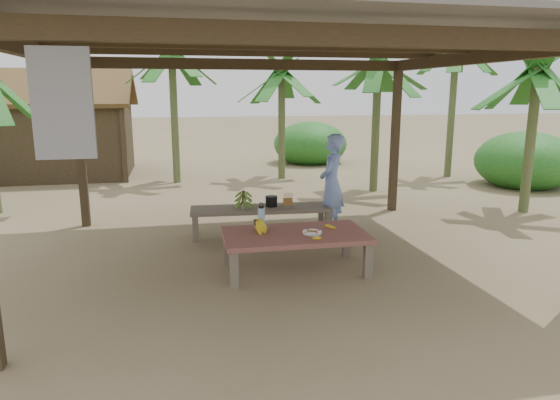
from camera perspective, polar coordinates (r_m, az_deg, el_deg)
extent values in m
plane|color=brown|center=(6.95, -0.77, -6.55)|extent=(80.00, 80.00, 0.00)
cube|color=black|center=(8.92, -21.88, 5.66)|extent=(0.13, 0.13, 2.70)
cube|color=black|center=(9.69, 13.01, 6.69)|extent=(0.13, 0.13, 2.70)
cube|color=black|center=(4.37, 5.35, 18.27)|extent=(5.80, 0.14, 0.18)
cube|color=black|center=(8.85, -3.84, 15.22)|extent=(5.80, 0.14, 0.18)
cube|color=black|center=(6.64, -26.19, 15.03)|extent=(0.14, 4.80, 0.18)
cube|color=black|center=(7.64, 20.99, 14.93)|extent=(0.14, 4.80, 0.18)
cube|color=slate|center=(6.61, -0.85, 18.17)|extent=(6.60, 5.60, 0.06)
cube|color=slate|center=(4.23, -23.60, 10.05)|extent=(0.45, 0.05, 0.85)
cube|color=brown|center=(5.87, -5.29, -7.92)|extent=(0.10, 0.10, 0.44)
cube|color=brown|center=(6.23, 10.01, -6.85)|extent=(0.10, 0.10, 0.44)
cube|color=brown|center=(6.66, -6.01, -5.45)|extent=(0.10, 0.10, 0.44)
cube|color=brown|center=(6.98, 7.57, -4.66)|extent=(0.10, 0.10, 0.44)
cube|color=maroon|center=(6.31, 1.73, -4.03)|extent=(1.82, 1.04, 0.06)
cube|color=brown|center=(7.69, -9.67, -3.29)|extent=(0.09, 0.09, 0.40)
cube|color=brown|center=(7.91, 5.43, -2.74)|extent=(0.09, 0.09, 0.40)
cube|color=brown|center=(8.14, -9.61, -2.43)|extent=(0.09, 0.09, 0.40)
cube|color=brown|center=(8.34, 4.69, -1.94)|extent=(0.09, 0.09, 0.40)
cube|color=brown|center=(7.90, -2.21, -1.03)|extent=(2.23, 0.74, 0.05)
cylinder|color=white|center=(6.26, 3.69, -3.83)|extent=(0.22, 0.22, 0.01)
cylinder|color=white|center=(6.26, 3.69, -3.69)|extent=(0.24, 0.24, 0.02)
cube|color=brown|center=(6.26, 3.69, -3.63)|extent=(0.14, 0.12, 0.02)
ellipsoid|color=yellow|center=(6.02, 4.25, -4.36)|extent=(0.16, 0.11, 0.04)
ellipsoid|color=yellow|center=(6.53, 5.76, -3.04)|extent=(0.14, 0.15, 0.04)
cylinder|color=#3F97C6|center=(6.51, -2.14, -2.05)|extent=(0.09, 0.09, 0.26)
cylinder|color=black|center=(6.47, -2.15, -0.79)|extent=(0.07, 0.07, 0.03)
torus|color=black|center=(6.47, -2.16, -0.53)|extent=(0.06, 0.01, 0.06)
cylinder|color=black|center=(7.94, -0.99, -0.17)|extent=(0.19, 0.19, 0.16)
imported|color=#7793E0|center=(8.07, 5.91, 1.90)|extent=(0.64, 0.70, 1.59)
cube|color=black|center=(14.86, -24.66, 6.37)|extent=(4.00, 3.00, 2.00)
cube|color=brown|center=(13.98, -25.90, 11.52)|extent=(4.40, 1.73, 1.00)
cube|color=brown|center=(15.63, -24.44, 11.60)|extent=(4.40, 1.73, 1.00)
cylinder|color=#596638|center=(11.54, 10.89, 8.31)|extent=(0.18, 0.18, 2.97)
cylinder|color=#596638|center=(13.04, 0.19, 8.52)|extent=(0.18, 0.18, 2.78)
cylinder|color=#596638|center=(12.71, -11.98, 9.22)|extent=(0.18, 0.18, 3.25)
cylinder|color=#596638|center=(10.39, 26.70, 5.98)|extent=(0.18, 0.18, 2.67)
cylinder|color=#596638|center=(14.05, 19.04, 9.62)|extent=(0.18, 0.18, 3.51)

